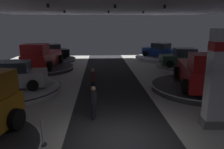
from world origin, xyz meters
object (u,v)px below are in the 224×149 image
Objects in this scene: display_platform_far_right at (182,67)px; display_car_far_right at (183,58)px; display_platform_far_left at (44,68)px; visitor_walking_far at (93,79)px; brand_sign_pylon at (221,78)px; visitor_walking_near at (94,101)px; display_car_mid_left at (12,76)px; display_car_deep_right at (160,51)px; pickup_truck_mid_right at (201,72)px; display_platform_mid_right at (198,87)px; pickup_truck_far_left at (42,57)px; display_car_deep_left at (50,52)px; display_platform_deep_left at (51,60)px; display_platform_deep_right at (159,58)px; display_platform_mid_left at (13,89)px.

display_car_far_right is (0.03, -0.00, 0.91)m from display_platform_far_right.
display_platform_far_left is 3.58× the size of visitor_walking_far.
brand_sign_pylon is 5.46m from visitor_walking_near.
display_platform_far_left is 1.30× the size of display_car_mid_left.
display_car_mid_left is 0.99× the size of display_car_deep_right.
visitor_walking_near is 3.83m from visitor_walking_far.
pickup_truck_mid_right is 3.55× the size of visitor_walking_far.
display_platform_mid_right is at bearing -2.28° from display_car_mid_left.
pickup_truck_far_left reaches higher than display_car_deep_left.
display_platform_far_left reaches higher than display_platform_far_right.
visitor_walking_near is (5.55, -15.96, 0.75)m from display_platform_deep_left.
display_platform_deep_left is at bearing 158.33° from display_car_far_right.
display_platform_mid_right is 12.22m from display_platform_deep_right.
display_platform_far_left is 13.89m from pickup_truck_mid_right.
display_car_mid_left is at bearing 176.21° from pickup_truck_mid_right.
display_car_deep_left reaches higher than display_platform_mid_right.
display_car_deep_right is (1.02, 12.48, -0.19)m from pickup_truck_mid_right.
pickup_truck_far_left is 1.25× the size of display_car_mid_left.
brand_sign_pylon is at bearing -42.06° from visitor_walking_far.
display_platform_mid_right is at bearing -2.26° from display_platform_mid_left.
display_platform_mid_left is at bearing -92.34° from pickup_truck_far_left.
brand_sign_pylon is at bearing -10.97° from visitor_walking_near.
display_car_deep_left is (-10.75, 16.99, -1.08)m from brand_sign_pylon.
display_platform_far_right is 13.37m from visitor_walking_near.
display_car_deep_left is 0.76× the size of display_platform_mid_left.
display_car_mid_left is at bearing -138.06° from display_car_deep_right.
display_car_far_right is (13.91, -5.53, 0.93)m from display_platform_deep_left.
visitor_walking_far is at bearing -142.03° from display_platform_far_right.
display_platform_mid_left is at bearing -173.61° from display_car_mid_left.
pickup_truck_far_left is 0.91× the size of display_platform_mid_left.
pickup_truck_far_left is at bearing 87.94° from display_car_mid_left.
brand_sign_pylon is 0.90× the size of display_car_deep_left.
display_car_far_right reaches higher than display_platform_mid_right.
brand_sign_pylon is 0.72× the size of display_platform_far_left.
display_platform_deep_right is at bearing 85.44° from pickup_truck_mid_right.
display_platform_deep_left is at bearing -179.73° from display_car_deep_right.
visitor_walking_far reaches higher than display_platform_far_right.
pickup_truck_mid_right reaches higher than display_platform_deep_right.
visitor_walking_near is at bearing -39.17° from display_platform_mid_left.
display_platform_far_right is at bearing 76.67° from pickup_truck_mid_right.
display_platform_mid_left is at bearing -92.48° from display_platform_far_left.
display_platform_deep_left is 11.66m from display_car_mid_left.
display_platform_mid_right reaches higher than display_platform_deep_right.
pickup_truck_mid_right reaches higher than display_platform_mid_left.
display_platform_deep_left is 13.30m from display_car_deep_right.
pickup_truck_far_left reaches higher than display_platform_deep_right.
display_platform_deep_right is at bearing 57.34° from visitor_walking_far.
display_platform_mid_right is at bearing -29.58° from pickup_truck_far_left.
display_car_deep_right is 0.89× the size of display_platform_far_right.
display_platform_deep_right is 3.72× the size of visitor_walking_far.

